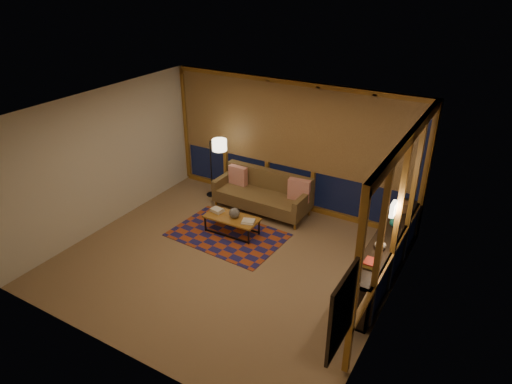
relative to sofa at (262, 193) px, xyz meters
The scene contains 21 objects.
floor 1.96m from the sofa, 79.07° to the right, with size 5.50×5.00×0.01m, color olive.
ceiling 2.99m from the sofa, 79.07° to the right, with size 5.50×5.00×0.01m, color #EFE6D0.
walls 2.14m from the sofa, 79.07° to the right, with size 5.51×5.01×2.70m.
window_wall_back 1.15m from the sofa, 56.28° to the left, with size 5.30×0.16×2.60m, color olive, non-canonical shape.
window_wall_right 3.44m from the sofa, 22.88° to the right, with size 0.16×3.70×2.60m, color olive, non-canonical shape.
wall_art 4.95m from the sofa, 50.54° to the right, with size 0.06×0.74×0.94m, color red, non-canonical shape.
wall_sconce 3.50m from the sofa, 25.68° to the right, with size 0.12×0.18×0.22m, color #F4E7BD, non-canonical shape.
sofa is the anchor object (origin of this frame).
pillow_left 0.71m from the sofa, 168.93° to the left, with size 0.41×0.14×0.41m, color red, non-canonical shape.
pillow_right 0.83m from the sofa, 10.96° to the left, with size 0.45×0.15×0.45m, color red, non-canonical shape.
area_rug 1.26m from the sofa, 94.01° to the right, with size 2.11×1.41×0.01m, color #903A18.
coffee_table 1.10m from the sofa, 92.86° to the right, with size 1.06×0.49×0.35m, color olive, non-canonical shape.
book_stack_a 1.12m from the sofa, 111.95° to the right, with size 0.24×0.19×0.07m, color silver, non-canonical shape.
book_stack_b 1.14m from the sofa, 73.59° to the right, with size 0.23×0.19×0.05m, color silver, non-canonical shape.
ceramic_pot 1.05m from the sofa, 90.20° to the right, with size 0.20×0.20×0.20m, color black.
floor_lamp 1.37m from the sofa, behind, with size 0.47×0.31×1.42m, color black, non-canonical shape.
bookshelf 2.99m from the sofa, 17.22° to the right, with size 0.40×3.05×0.76m, color black, non-canonical shape.
basket 2.87m from the sofa, ahead, with size 0.23×0.23×0.17m, color #B07643.
teal_bowl 2.94m from the sofa, 10.93° to the right, with size 0.15×0.15×0.15m, color #196960.
vase 3.18m from the sofa, 25.01° to the right, with size 0.18×0.18×0.18m, color tan.
shelf_book_stack 3.40m from the sofa, 32.46° to the right, with size 0.16×0.23×0.07m, color silver, non-canonical shape.
Camera 1 is at (3.80, -5.50, 4.72)m, focal length 32.00 mm.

